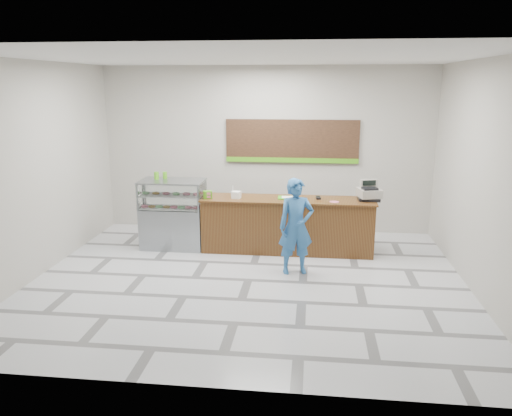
# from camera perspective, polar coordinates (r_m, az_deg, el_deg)

# --- Properties ---
(floor) EXTENTS (7.00, 7.00, 0.00)m
(floor) POSITION_cam_1_polar(r_m,az_deg,el_deg) (8.26, -0.89, -8.23)
(floor) COLOR #BDBCC1
(floor) RESTS_ON ground
(back_wall) EXTENTS (7.00, 0.00, 7.00)m
(back_wall) POSITION_cam_1_polar(r_m,az_deg,el_deg) (10.71, 1.16, 6.65)
(back_wall) COLOR #B2ADA3
(back_wall) RESTS_ON floor
(ceiling) EXTENTS (7.00, 7.00, 0.00)m
(ceiling) POSITION_cam_1_polar(r_m,az_deg,el_deg) (7.65, -1.00, 16.82)
(ceiling) COLOR silver
(ceiling) RESTS_ON back_wall
(sales_counter) EXTENTS (3.26, 0.76, 1.03)m
(sales_counter) POSITION_cam_1_polar(r_m,az_deg,el_deg) (9.50, 3.60, -1.94)
(sales_counter) COLOR brown
(sales_counter) RESTS_ON floor
(display_case) EXTENTS (1.22, 0.72, 1.33)m
(display_case) POSITION_cam_1_polar(r_m,az_deg,el_deg) (9.82, -9.44, -0.62)
(display_case) COLOR gray
(display_case) RESTS_ON floor
(menu_board) EXTENTS (2.80, 0.06, 0.90)m
(menu_board) POSITION_cam_1_polar(r_m,az_deg,el_deg) (10.61, 4.12, 7.54)
(menu_board) COLOR black
(menu_board) RESTS_ON back_wall
(cash_register) EXTENTS (0.47, 0.49, 0.37)m
(cash_register) POSITION_cam_1_polar(r_m,az_deg,el_deg) (9.46, 12.79, 1.73)
(cash_register) COLOR black
(cash_register) RESTS_ON sales_counter
(card_terminal) EXTENTS (0.10, 0.17, 0.04)m
(card_terminal) POSITION_cam_1_polar(r_m,az_deg,el_deg) (9.41, 7.13, 1.17)
(card_terminal) COLOR black
(card_terminal) RESTS_ON sales_counter
(serving_tray) EXTENTS (0.37, 0.28, 0.02)m
(serving_tray) POSITION_cam_1_polar(r_m,az_deg,el_deg) (9.42, 3.64, 1.20)
(serving_tray) COLOR #37C012
(serving_tray) RESTS_ON sales_counter
(napkin_box) EXTENTS (0.17, 0.17, 0.13)m
(napkin_box) POSITION_cam_1_polar(r_m,az_deg,el_deg) (9.38, -2.26, 1.52)
(napkin_box) COLOR white
(napkin_box) RESTS_ON sales_counter
(straw_cup) EXTENTS (0.08, 0.08, 0.12)m
(straw_cup) POSITION_cam_1_polar(r_m,az_deg,el_deg) (9.45, -2.63, 1.57)
(straw_cup) COLOR silver
(straw_cup) RESTS_ON sales_counter
(promo_box) EXTENTS (0.19, 0.15, 0.14)m
(promo_box) POSITION_cam_1_polar(r_m,az_deg,el_deg) (9.41, -5.56, 1.53)
(promo_box) COLOR #4BA215
(promo_box) RESTS_ON sales_counter
(donut_decal) EXTENTS (0.17, 0.17, 0.00)m
(donut_decal) POSITION_cam_1_polar(r_m,az_deg,el_deg) (9.21, 8.95, 0.70)
(donut_decal) COLOR #DD6782
(donut_decal) RESTS_ON sales_counter
(green_cup_left) EXTENTS (0.09, 0.09, 0.14)m
(green_cup_left) POSITION_cam_1_polar(r_m,az_deg,el_deg) (9.83, -11.31, 3.65)
(green_cup_left) COLOR #4BA215
(green_cup_left) RESTS_ON display_case
(green_cup_right) EXTENTS (0.08, 0.08, 0.13)m
(green_cup_right) POSITION_cam_1_polar(r_m,az_deg,el_deg) (9.89, -10.37, 3.71)
(green_cup_right) COLOR #4BA215
(green_cup_right) RESTS_ON display_case
(customer) EXTENTS (0.67, 0.53, 1.62)m
(customer) POSITION_cam_1_polar(r_m,az_deg,el_deg) (8.35, 4.60, -2.12)
(customer) COLOR #2A629F
(customer) RESTS_ON floor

